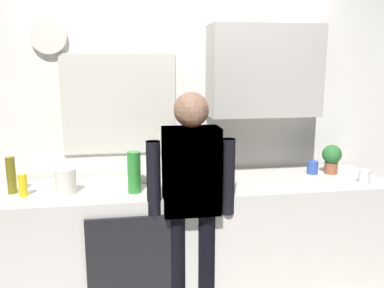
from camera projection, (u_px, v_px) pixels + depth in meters
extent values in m
cube|color=beige|center=(185.00, 244.00, 2.93)|extent=(3.00, 0.64, 0.92)
cube|color=black|center=(132.00, 278.00, 2.55)|extent=(0.56, 0.02, 0.83)
cube|color=white|center=(177.00, 123.00, 3.18)|extent=(4.60, 0.10, 2.60)
cube|color=beige|center=(119.00, 104.00, 3.02)|extent=(0.86, 0.02, 0.76)
cube|color=#8CA5C6|center=(119.00, 104.00, 3.02)|extent=(0.80, 0.02, 0.70)
cube|color=#B7B2A8|center=(264.00, 71.00, 3.00)|extent=(0.84, 0.32, 0.68)
cylinder|color=silver|center=(48.00, 36.00, 2.83)|extent=(0.26, 0.03, 0.26)
cube|color=black|center=(208.00, 177.00, 2.98)|extent=(0.20, 0.20, 0.03)
cube|color=black|center=(207.00, 155.00, 3.01)|extent=(0.18, 0.08, 0.28)
cylinder|color=black|center=(209.00, 169.00, 2.94)|extent=(0.11, 0.11, 0.11)
cylinder|color=black|center=(209.00, 138.00, 2.93)|extent=(0.17, 0.17, 0.03)
cylinder|color=#2D8C33|center=(134.00, 172.00, 2.64)|extent=(0.09, 0.09, 0.28)
cylinder|color=olive|center=(11.00, 175.00, 2.63)|extent=(0.06, 0.06, 0.25)
cylinder|color=#3351B2|center=(313.00, 167.00, 3.12)|extent=(0.08, 0.08, 0.10)
cylinder|color=white|center=(364.00, 177.00, 2.87)|extent=(0.08, 0.08, 0.09)
cylinder|color=white|center=(145.00, 174.00, 2.96)|extent=(0.22, 0.22, 0.08)
cylinder|color=#9E5638|center=(331.00, 168.00, 3.13)|extent=(0.10, 0.10, 0.09)
sphere|color=#2D7233|center=(332.00, 154.00, 3.11)|extent=(0.15, 0.15, 0.15)
cylinder|color=yellow|center=(23.00, 185.00, 2.58)|extent=(0.06, 0.06, 0.15)
cone|color=white|center=(22.00, 172.00, 2.56)|extent=(0.02, 0.02, 0.03)
cylinder|color=silver|center=(66.00, 181.00, 2.63)|extent=(0.14, 0.14, 0.17)
cylinder|color=#3F4766|center=(177.00, 272.00, 2.63)|extent=(0.12, 0.12, 0.82)
cylinder|color=#3F4766|center=(206.00, 269.00, 2.66)|extent=(0.12, 0.12, 0.82)
cube|color=#D85959|center=(191.00, 171.00, 2.51)|extent=(0.36, 0.20, 0.56)
sphere|color=#D8AD8C|center=(191.00, 110.00, 2.44)|extent=(0.22, 0.22, 0.22)
cylinder|color=#D85959|center=(154.00, 180.00, 2.48)|extent=(0.09, 0.09, 0.50)
cylinder|color=#D85959|center=(228.00, 177.00, 2.56)|extent=(0.09, 0.09, 0.50)
cylinder|color=black|center=(177.00, 272.00, 2.63)|extent=(0.12, 0.12, 0.82)
cylinder|color=black|center=(206.00, 269.00, 2.66)|extent=(0.12, 0.12, 0.82)
cube|color=#262633|center=(191.00, 171.00, 2.51)|extent=(0.36, 0.20, 0.56)
sphere|color=#D8AD8C|center=(191.00, 110.00, 2.44)|extent=(0.22, 0.22, 0.22)
cylinder|color=#262633|center=(154.00, 180.00, 2.48)|extent=(0.09, 0.09, 0.50)
cylinder|color=#262633|center=(228.00, 177.00, 2.56)|extent=(0.09, 0.09, 0.50)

